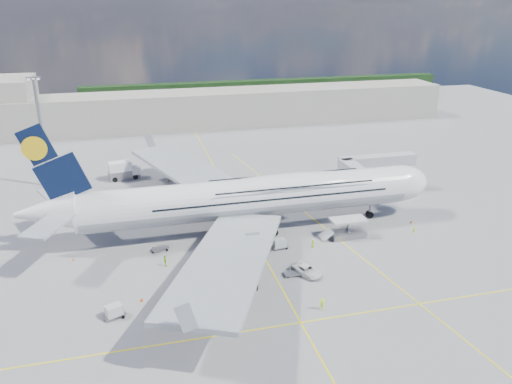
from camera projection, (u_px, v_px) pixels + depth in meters
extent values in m
plane|color=gray|center=(263.00, 255.00, 86.30)|extent=(300.00, 300.00, 0.00)
cube|color=#FBE90D|center=(263.00, 255.00, 86.30)|extent=(0.25, 220.00, 0.01)
cube|color=#FBE90D|center=(301.00, 323.00, 68.23)|extent=(120.00, 0.25, 0.01)
cube|color=#FBE90D|center=(318.00, 223.00, 98.54)|extent=(14.16, 99.06, 0.01)
cylinder|color=white|center=(249.00, 197.00, 92.87)|extent=(62.00, 7.20, 7.20)
cylinder|color=#9EA0A5|center=(249.00, 198.00, 92.92)|extent=(60.76, 7.13, 7.13)
ellipsoid|color=white|center=(290.00, 184.00, 93.98)|extent=(36.00, 6.84, 3.76)
ellipsoid|color=white|center=(399.00, 183.00, 99.97)|extent=(11.52, 7.20, 7.20)
ellipsoid|color=black|center=(414.00, 179.00, 100.50)|extent=(3.84, 4.16, 1.44)
cone|color=white|center=(46.00, 212.00, 84.44)|extent=(10.00, 6.84, 6.84)
cube|color=#081333|center=(51.00, 162.00, 81.71)|extent=(11.02, 0.46, 14.61)
cylinder|color=yellow|center=(34.00, 148.00, 80.32)|extent=(4.00, 0.60, 4.00)
cube|color=#999EA3|center=(193.00, 173.00, 109.54)|extent=(25.49, 39.15, 3.35)
cube|color=#999EA3|center=(228.00, 259.00, 73.40)|extent=(25.49, 39.15, 3.35)
cylinder|color=#B7BABF|center=(222.00, 193.00, 104.78)|extent=(5.20, 3.50, 3.50)
cylinder|color=#B7BABF|center=(194.00, 179.00, 113.23)|extent=(5.20, 3.50, 3.50)
cylinder|color=#B7BABF|center=(249.00, 247.00, 82.19)|extent=(5.20, 3.50, 3.50)
cylinder|color=#B7BABF|center=(236.00, 283.00, 71.68)|extent=(5.20, 3.50, 3.50)
cylinder|color=gray|center=(370.00, 207.00, 100.27)|extent=(0.44, 0.44, 3.80)
cylinder|color=black|center=(369.00, 214.00, 100.83)|extent=(1.30, 0.90, 1.30)
cylinder|color=gray|center=(249.00, 220.00, 94.54)|extent=(0.56, 0.56, 3.80)
cylinder|color=black|center=(246.00, 220.00, 97.95)|extent=(1.50, 0.90, 1.50)
cube|color=#B7B7BC|center=(354.00, 171.00, 106.26)|extent=(3.00, 10.00, 2.60)
cube|color=#B7B7BC|center=(377.00, 161.00, 112.61)|extent=(18.00, 3.00, 2.60)
cylinder|color=gray|center=(355.00, 181.00, 110.71)|extent=(0.80, 0.80, 7.10)
cylinder|color=black|center=(354.00, 194.00, 111.84)|extent=(0.90, 0.80, 0.90)
cylinder|color=gray|center=(407.00, 173.00, 115.73)|extent=(1.00, 1.00, 7.10)
cube|color=gray|center=(406.00, 186.00, 116.87)|extent=(2.00, 2.00, 0.80)
cylinder|color=#B7B7BC|center=(362.00, 177.00, 102.83)|extent=(3.60, 3.60, 2.80)
cube|color=silver|center=(348.00, 220.00, 91.55)|extent=(6.50, 3.20, 0.35)
cube|color=gray|center=(347.00, 234.00, 92.62)|extent=(6.50, 3.20, 1.10)
cube|color=gray|center=(348.00, 227.00, 92.07)|extent=(0.22, 1.99, 3.00)
cylinder|color=black|center=(337.00, 239.00, 91.01)|extent=(0.70, 0.30, 0.70)
cube|color=silver|center=(326.00, 234.00, 91.49)|extent=(2.16, 2.60, 1.60)
cylinder|color=gray|center=(42.00, 135.00, 113.25)|extent=(0.70, 0.70, 25.00)
cube|color=gray|center=(33.00, 78.00, 108.64)|extent=(3.00, 0.40, 0.60)
cube|color=#B2AD9E|center=(191.00, 110.00, 169.94)|extent=(180.00, 16.00, 12.00)
cube|color=#193814|center=(269.00, 89.00, 220.48)|extent=(160.00, 6.00, 8.00)
cube|color=gray|center=(114.00, 315.00, 69.26)|extent=(3.36, 2.62, 0.18)
cylinder|color=black|center=(105.00, 320.00, 68.49)|extent=(0.44, 0.18, 0.44)
cylinder|color=black|center=(123.00, 312.00, 70.11)|extent=(0.44, 0.18, 0.44)
cube|color=silver|center=(114.00, 310.00, 68.97)|extent=(2.59, 2.22, 1.49)
cube|color=gray|center=(208.00, 262.00, 83.05)|extent=(3.53, 2.26, 0.20)
cylinder|color=black|center=(201.00, 266.00, 82.21)|extent=(0.48, 0.20, 0.48)
cylinder|color=black|center=(215.00, 260.00, 84.00)|extent=(0.48, 0.20, 0.48)
cube|color=silver|center=(208.00, 258.00, 82.74)|extent=(2.65, 2.01, 1.65)
cube|color=gray|center=(218.00, 278.00, 78.37)|extent=(3.44, 1.86, 0.20)
cylinder|color=black|center=(210.00, 282.00, 77.49)|extent=(0.50, 0.20, 0.50)
cylinder|color=black|center=(226.00, 275.00, 79.35)|extent=(0.50, 0.20, 0.50)
cube|color=silver|center=(218.00, 273.00, 78.04)|extent=(2.53, 1.74, 1.71)
cube|color=gray|center=(160.00, 249.00, 87.65)|extent=(3.35, 2.76, 0.18)
cylinder|color=black|center=(153.00, 252.00, 86.89)|extent=(0.43, 0.18, 0.43)
cylinder|color=black|center=(166.00, 247.00, 88.50)|extent=(0.43, 0.18, 0.43)
cube|color=gray|center=(294.00, 273.00, 79.80)|extent=(3.23, 1.73, 0.19)
cylinder|color=black|center=(288.00, 277.00, 78.97)|extent=(0.47, 0.19, 0.47)
cylinder|color=black|center=(300.00, 271.00, 80.73)|extent=(0.47, 0.19, 0.47)
cube|color=gray|center=(279.00, 247.00, 88.30)|extent=(3.02, 1.81, 0.17)
cylinder|color=black|center=(274.00, 250.00, 87.56)|extent=(0.42, 0.17, 0.42)
cylinder|color=black|center=(285.00, 245.00, 89.13)|extent=(0.42, 0.17, 0.42)
cube|color=silver|center=(279.00, 243.00, 88.02)|extent=(2.24, 1.64, 1.44)
cube|color=white|center=(235.00, 256.00, 84.15)|extent=(3.01, 1.40, 1.40)
cube|color=black|center=(235.00, 252.00, 83.84)|extent=(1.08, 1.29, 0.54)
cylinder|color=black|center=(230.00, 261.00, 83.52)|extent=(0.69, 0.27, 0.69)
cylinder|color=black|center=(241.00, 256.00, 85.08)|extent=(0.69, 0.27, 0.69)
cube|color=gray|center=(176.00, 200.00, 107.07)|extent=(6.37, 4.77, 1.86)
cube|color=white|center=(172.00, 193.00, 106.28)|extent=(5.02, 4.12, 2.04)
cube|color=white|center=(186.00, 196.00, 107.30)|extent=(2.47, 2.67, 1.48)
cube|color=black|center=(189.00, 195.00, 107.38)|extent=(0.98, 1.71, 0.83)
cylinder|color=black|center=(186.00, 203.00, 106.72)|extent=(1.02, 0.32, 1.02)
cylinder|color=black|center=(166.00, 201.00, 107.72)|extent=(1.02, 0.32, 1.02)
cube|color=#E4530C|center=(172.00, 196.00, 106.52)|extent=(5.08, 4.18, 0.46)
cube|color=gray|center=(124.00, 175.00, 122.02)|extent=(7.66, 4.02, 2.24)
cube|color=white|center=(120.00, 167.00, 121.07)|extent=(5.81, 3.77, 2.46)
cube|color=white|center=(135.00, 170.00, 122.30)|extent=(2.47, 2.91, 1.79)
cube|color=black|center=(139.00, 169.00, 122.40)|extent=(0.59, 2.23, 1.01)
cylinder|color=black|center=(135.00, 178.00, 121.61)|extent=(1.23, 0.39, 1.23)
cylinder|color=black|center=(114.00, 176.00, 122.80)|extent=(1.23, 0.39, 1.23)
imported|color=white|center=(307.00, 270.00, 79.87)|extent=(4.53, 5.94, 1.50)
imported|color=#E5FF1A|center=(414.00, 230.00, 93.72)|extent=(0.70, 0.60, 1.63)
imported|color=#E0FF1A|center=(347.00, 224.00, 96.08)|extent=(1.04, 0.99, 1.69)
imported|color=#95E518|center=(165.00, 261.00, 82.30)|extent=(0.58, 1.18, 1.96)
imported|color=#9EDC17|center=(313.00, 243.00, 88.66)|extent=(0.81, 0.89, 1.52)
imported|color=#C2FF1A|center=(322.00, 305.00, 70.61)|extent=(1.28, 0.82, 1.88)
cone|color=#E4530C|center=(411.00, 222.00, 98.38)|extent=(0.42, 0.42, 0.53)
cube|color=#E4530C|center=(411.00, 223.00, 98.47)|extent=(0.36, 0.36, 0.03)
cone|color=#E4530C|center=(189.00, 220.00, 98.97)|extent=(0.46, 0.46, 0.58)
cube|color=#E4530C|center=(189.00, 222.00, 99.07)|extent=(0.40, 0.40, 0.03)
cone|color=#E4530C|center=(169.00, 181.00, 120.37)|extent=(0.48, 0.48, 0.61)
cube|color=#E4530C|center=(169.00, 182.00, 120.47)|extent=(0.41, 0.41, 0.03)
cone|color=#E4530C|center=(251.00, 247.00, 88.17)|extent=(0.48, 0.48, 0.61)
cube|color=#E4530C|center=(251.00, 249.00, 88.27)|extent=(0.41, 0.41, 0.03)
cone|color=#E4530C|center=(141.00, 299.00, 72.96)|extent=(0.49, 0.49, 0.62)
cube|color=#E4530C|center=(142.00, 301.00, 73.07)|extent=(0.42, 0.42, 0.03)
cone|color=#E4530C|center=(73.00, 259.00, 84.26)|extent=(0.40, 0.40, 0.51)
cube|color=#E4530C|center=(73.00, 261.00, 84.35)|extent=(0.35, 0.35, 0.03)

